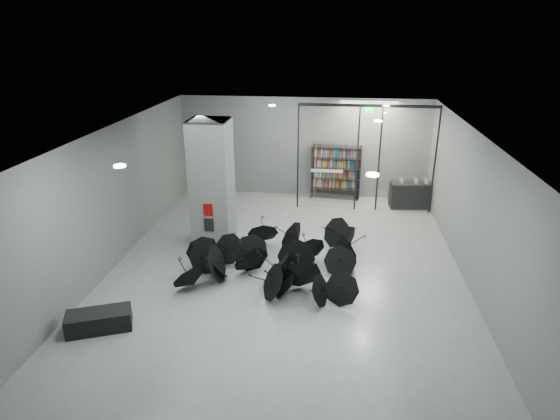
# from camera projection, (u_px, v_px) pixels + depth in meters

# --- Properties ---
(room) EXTENTS (14.00, 14.02, 4.01)m
(room) POSITION_uv_depth(u_px,v_px,m) (285.00, 180.00, 12.31)
(room) COLOR gray
(room) RESTS_ON ground
(column) EXTENTS (1.20, 1.20, 4.00)m
(column) POSITION_uv_depth(u_px,v_px,m) (212.00, 183.00, 14.74)
(column) COLOR slate
(column) RESTS_ON ground
(fire_cabinet) EXTENTS (0.28, 0.04, 0.38)m
(fire_cabinet) POSITION_uv_depth(u_px,v_px,m) (208.00, 210.00, 14.40)
(fire_cabinet) COLOR #A50A07
(fire_cabinet) RESTS_ON column
(info_panel) EXTENTS (0.30, 0.03, 0.42)m
(info_panel) POSITION_uv_depth(u_px,v_px,m) (209.00, 225.00, 14.59)
(info_panel) COLOR black
(info_panel) RESTS_ON column
(exit_sign) EXTENTS (0.30, 0.06, 0.15)m
(exit_sign) POSITION_uv_depth(u_px,v_px,m) (369.00, 110.00, 16.59)
(exit_sign) COLOR #0CE533
(exit_sign) RESTS_ON room
(glass_partition) EXTENTS (5.06, 0.08, 4.00)m
(glass_partition) POSITION_uv_depth(u_px,v_px,m) (365.00, 154.00, 17.37)
(glass_partition) COLOR silver
(glass_partition) RESTS_ON ground
(bench) EXTENTS (1.57, 1.11, 0.46)m
(bench) POSITION_uv_depth(u_px,v_px,m) (99.00, 321.00, 10.91)
(bench) COLOR black
(bench) RESTS_ON ground
(bookshelf) EXTENTS (1.99, 0.62, 2.15)m
(bookshelf) POSITION_uv_depth(u_px,v_px,m) (336.00, 172.00, 19.04)
(bookshelf) COLOR black
(bookshelf) RESTS_ON ground
(shop_counter) EXTENTS (1.70, 0.81, 0.99)m
(shop_counter) POSITION_uv_depth(u_px,v_px,m) (412.00, 195.00, 18.22)
(shop_counter) COLOR black
(shop_counter) RESTS_ON ground
(umbrella_cluster) EXTENTS (5.44, 4.82, 1.30)m
(umbrella_cluster) POSITION_uv_depth(u_px,v_px,m) (277.00, 263.00, 13.38)
(umbrella_cluster) COLOR black
(umbrella_cluster) RESTS_ON ground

